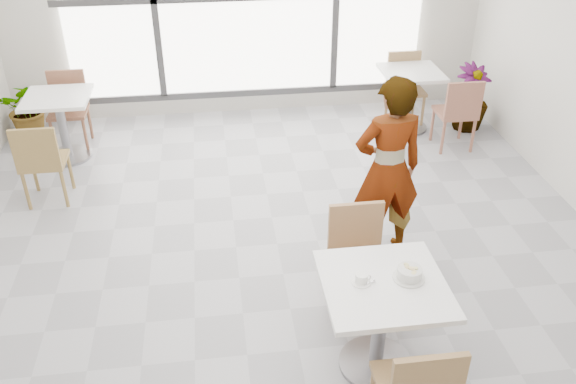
{
  "coord_description": "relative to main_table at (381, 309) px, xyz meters",
  "views": [
    {
      "loc": [
        -0.5,
        -3.99,
        3.27
      ],
      "look_at": [
        0.0,
        -0.3,
        1.0
      ],
      "focal_mm": 37.64,
      "sensor_mm": 36.0,
      "label": 1
    }
  ],
  "objects": [
    {
      "name": "floor",
      "position": [
        -0.52,
        1.09,
        -0.52
      ],
      "size": [
        7.0,
        7.0,
        0.0
      ],
      "primitive_type": "plane",
      "color": "#9E9EA5",
      "rests_on": "ground"
    },
    {
      "name": "main_table",
      "position": [
        0.0,
        0.0,
        0.0
      ],
      "size": [
        0.8,
        0.8,
        0.75
      ],
      "color": "white",
      "rests_on": "ground"
    },
    {
      "name": "chair_far",
      "position": [
        -0.0,
        0.66,
        -0.02
      ],
      "size": [
        0.42,
        0.42,
        0.87
      ],
      "color": "#A4764C",
      "rests_on": "ground"
    },
    {
      "name": "oatmeal_bowl",
      "position": [
        0.17,
        0.02,
        0.27
      ],
      "size": [
        0.21,
        0.21,
        0.1
      ],
      "color": "silver",
      "rests_on": "main_table"
    },
    {
      "name": "coffee_cup",
      "position": [
        -0.14,
        0.02,
        0.26
      ],
      "size": [
        0.16,
        0.13,
        0.07
      ],
      "color": "white",
      "rests_on": "main_table"
    },
    {
      "name": "person",
      "position": [
        0.39,
        1.33,
        0.3
      ],
      "size": [
        0.63,
        0.45,
        1.64
      ],
      "primitive_type": "imported",
      "rotation": [
        0.0,
        0.0,
        3.24
      ],
      "color": "black",
      "rests_on": "ground"
    },
    {
      "name": "bg_table_left",
      "position": [
        -2.69,
        3.52,
        -0.04
      ],
      "size": [
        0.7,
        0.7,
        0.75
      ],
      "color": "white",
      "rests_on": "ground"
    },
    {
      "name": "bg_table_right",
      "position": [
        1.38,
        3.75,
        -0.04
      ],
      "size": [
        0.7,
        0.7,
        0.75
      ],
      "color": "white",
      "rests_on": "ground"
    },
    {
      "name": "bg_chair_left_near",
      "position": [
        -2.7,
        2.53,
        -0.02
      ],
      "size": [
        0.42,
        0.42,
        0.87
      ],
      "rotation": [
        0.0,
        0.0,
        3.14
      ],
      "color": "olive",
      "rests_on": "ground"
    },
    {
      "name": "bg_chair_left_far",
      "position": [
        -2.67,
        3.89,
        -0.02
      ],
      "size": [
        0.42,
        0.42,
        0.87
      ],
      "color": "#8D583F",
      "rests_on": "ground"
    },
    {
      "name": "bg_chair_right_near",
      "position": [
        1.76,
        3.12,
        -0.02
      ],
      "size": [
        0.42,
        0.42,
        0.87
      ],
      "rotation": [
        0.0,
        0.0,
        3.14
      ],
      "color": "#985E4B",
      "rests_on": "ground"
    },
    {
      "name": "bg_chair_right_far",
      "position": [
        1.4,
        4.02,
        -0.02
      ],
      "size": [
        0.42,
        0.42,
        0.87
      ],
      "color": "#98744A",
      "rests_on": "ground"
    },
    {
      "name": "plant_left",
      "position": [
        -3.22,
        4.2,
        -0.17
      ],
      "size": [
        0.64,
        0.56,
        0.7
      ],
      "primitive_type": "imported",
      "rotation": [
        0.0,
        0.0,
        0.03
      ],
      "color": "#3D763C",
      "rests_on": "ground"
    },
    {
      "name": "plant_right",
      "position": [
        2.13,
        3.66,
        -0.11
      ],
      "size": [
        0.58,
        0.58,
        0.82
      ],
      "primitive_type": "imported",
      "rotation": [
        0.0,
        0.0,
        0.32
      ],
      "color": "#458043",
      "rests_on": "ground"
    }
  ]
}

